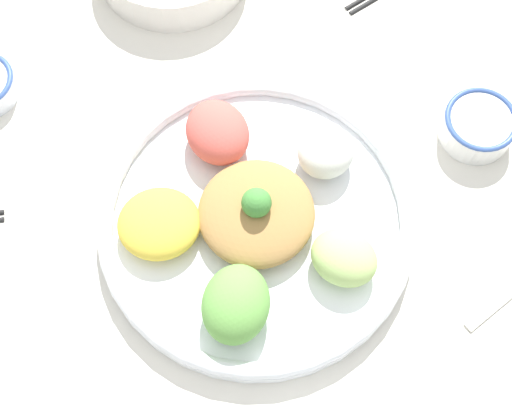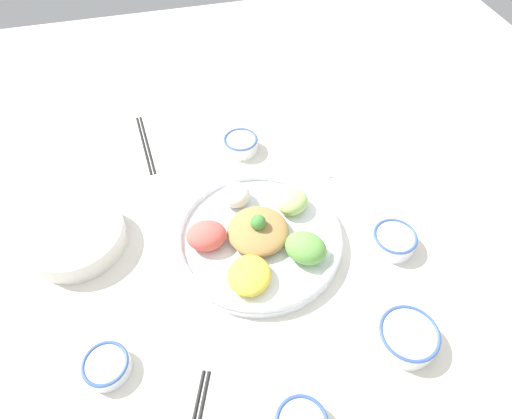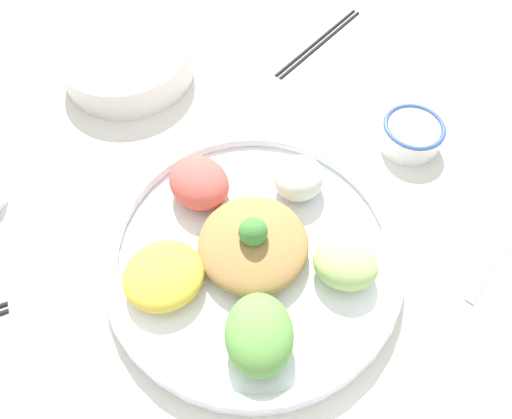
{
  "view_description": "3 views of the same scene",
  "coord_description": "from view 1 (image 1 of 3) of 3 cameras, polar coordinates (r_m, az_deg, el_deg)",
  "views": [
    {
      "loc": [
        0.3,
        -0.12,
        0.82
      ],
      "look_at": [
        0.02,
        0.04,
        0.03
      ],
      "focal_mm": 50.0,
      "sensor_mm": 36.0,
      "label": 1
    },
    {
      "loc": [
        -0.12,
        -0.51,
        0.82
      ],
      "look_at": [
        0.03,
        0.05,
        0.1
      ],
      "focal_mm": 30.0,
      "sensor_mm": 36.0,
      "label": 2
    },
    {
      "loc": [
        0.2,
        -0.13,
        0.52
      ],
      "look_at": [
        -0.01,
        0.07,
        0.04
      ],
      "focal_mm": 30.0,
      "sensor_mm": 36.0,
      "label": 3
    }
  ],
  "objects": [
    {
      "name": "sauce_bowl_red",
      "position": [
        0.96,
        17.36,
        6.46
      ],
      "size": [
        0.09,
        0.09,
        0.04
      ],
      "color": "white",
      "rests_on": "ground_plane"
    },
    {
      "name": "salad_platter",
      "position": [
        0.86,
        -0.15,
        -0.76
      ],
      "size": [
        0.39,
        0.39,
        0.09
      ],
      "color": "white",
      "rests_on": "ground_plane"
    },
    {
      "name": "ground_plane",
      "position": [
        0.88,
        -2.73,
        -0.99
      ],
      "size": [
        2.4,
        2.4,
        0.0
      ],
      "primitive_type": "plane",
      "color": "silver"
    }
  ]
}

